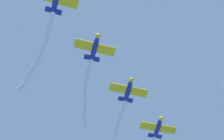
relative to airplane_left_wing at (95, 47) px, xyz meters
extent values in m
cube|color=navy|center=(8.25, 5.23, -0.17)|extent=(2.96, 1.16, 0.12)
cube|color=yellow|center=(8.25, 5.33, 0.38)|extent=(0.21, 1.17, 1.44)
cylinder|color=white|center=(8.39, 3.48, -0.14)|extent=(1.35, 2.80, 1.49)
cylinder|color=white|center=(8.57, 0.89, 0.22)|extent=(1.24, 2.63, 1.44)
cylinder|color=white|center=(8.95, -1.86, 0.73)|extent=(1.75, 3.25, 1.80)
cylinder|color=white|center=(9.55, -4.79, 1.07)|extent=(1.45, 3.02, 0.91)
cylinder|color=white|center=(10.33, -7.49, 1.40)|extent=(2.05, 2.87, 1.74)
cylinder|color=white|center=(11.12, -10.02, 1.84)|extent=(1.67, 2.75, 1.29)
cylinder|color=white|center=(12.07, -12.40, 2.12)|extent=(2.17, 2.63, 1.33)
sphere|color=white|center=(8.28, 4.82, -0.32)|extent=(0.83, 0.83, 0.83)
sphere|color=white|center=(8.49, 2.15, 0.04)|extent=(0.83, 0.83, 0.83)
sphere|color=white|center=(8.65, -0.36, 0.40)|extent=(0.83, 0.83, 0.83)
sphere|color=white|center=(9.25, -3.37, 1.05)|extent=(0.83, 0.83, 0.83)
sphere|color=white|center=(9.84, -6.22, 1.09)|extent=(0.83, 0.83, 0.83)
sphere|color=white|center=(10.81, -8.75, 1.72)|extent=(0.83, 0.83, 0.83)
sphere|color=white|center=(11.44, -11.29, 1.95)|extent=(0.83, 0.83, 0.83)
sphere|color=white|center=(12.70, -13.50, 2.29)|extent=(0.83, 0.83, 0.83)
ellipsoid|color=navy|center=(0.00, -0.13, -0.01)|extent=(1.23, 5.15, 1.05)
sphere|color=yellow|center=(-0.08, 2.31, -0.01)|extent=(0.92, 0.92, 0.89)
ellipsoid|color=black|center=(-0.02, 0.51, 0.38)|extent=(0.74, 1.30, 0.56)
cube|color=yellow|center=(0.00, 0.05, -0.15)|extent=(7.50, 2.01, 0.14)
cube|color=navy|center=(0.08, -2.27, 0.08)|extent=(2.94, 1.08, 0.12)
cube|color=yellow|center=(0.08, -2.17, 0.63)|extent=(0.18, 1.17, 1.44)
cylinder|color=white|center=(0.19, -3.78, -0.22)|extent=(1.18, 2.31, 1.29)
cylinder|color=white|center=(0.27, -5.92, -0.55)|extent=(0.81, 2.20, 1.13)
cylinder|color=white|center=(0.09, -8.29, -0.82)|extent=(1.30, 2.76, 1.17)
cylinder|color=white|center=(-0.34, -10.67, -0.83)|extent=(1.42, 2.29, 1.04)
cylinder|color=white|center=(-0.74, -12.99, -0.92)|extent=(1.23, 2.65, 1.32)
cylinder|color=white|center=(-1.30, -15.45, -1.12)|extent=(1.63, 2.62, 0.87)
sphere|color=white|center=(0.10, -2.68, -0.07)|extent=(0.72, 0.72, 0.72)
sphere|color=white|center=(0.28, -4.88, -0.37)|extent=(0.72, 0.72, 0.72)
sphere|color=white|center=(0.25, -6.96, -0.73)|extent=(0.72, 0.72, 0.72)
sphere|color=white|center=(-0.07, -9.62, -0.91)|extent=(0.72, 0.72, 0.72)
sphere|color=white|center=(-0.62, -11.72, -0.76)|extent=(0.72, 0.72, 0.72)
sphere|color=white|center=(-0.85, -14.27, -1.08)|extent=(0.72, 0.72, 0.72)
sphere|color=white|center=(-1.74, -16.63, -1.16)|extent=(0.72, 0.72, 0.72)
ellipsoid|color=navy|center=(-8.11, -7.63, 0.24)|extent=(1.06, 5.12, 1.05)
sphere|color=yellow|center=(-8.10, -5.19, 0.24)|extent=(0.89, 0.89, 0.89)
ellipsoid|color=black|center=(-8.11, -6.99, 0.63)|extent=(0.70, 1.28, 0.56)
cube|color=yellow|center=(-8.11, -7.45, 0.10)|extent=(7.45, 1.77, 0.14)
cube|color=navy|center=(-8.12, -9.78, 0.33)|extent=(2.91, 0.99, 0.12)
cube|color=yellow|center=(-8.12, -9.67, 0.88)|extent=(0.14, 1.16, 1.44)
cylinder|color=white|center=(-8.07, -11.59, 0.18)|extent=(0.99, 2.83, 0.92)
cylinder|color=white|center=(-7.95, -14.47, 0.07)|extent=(1.26, 3.05, 1.34)
cylinder|color=white|center=(-7.96, -17.52, 0.11)|extent=(1.26, 3.21, 1.39)
sphere|color=white|center=(-8.12, -10.19, 0.18)|extent=(0.80, 0.80, 0.80)
sphere|color=white|center=(-8.03, -12.99, 0.19)|extent=(0.80, 0.80, 0.80)
sphere|color=white|center=(-7.88, -15.96, -0.04)|extent=(0.80, 0.80, 0.80)
sphere|color=white|center=(-8.05, -19.08, 0.25)|extent=(0.80, 0.80, 0.80)
ellipsoid|color=navy|center=(-16.22, -15.13, 0.49)|extent=(1.15, 5.13, 1.05)
sphere|color=yellow|center=(-16.17, -12.69, 0.49)|extent=(0.91, 0.91, 0.89)
ellipsoid|color=black|center=(-16.21, -14.49, 0.88)|extent=(0.72, 1.29, 0.56)
cube|color=yellow|center=(-16.22, -14.96, 0.35)|extent=(7.47, 1.89, 0.14)
cube|color=navy|center=(-16.27, -17.28, 0.58)|extent=(2.93, 1.03, 0.12)
cube|color=yellow|center=(-16.26, -17.18, 1.13)|extent=(0.16, 1.16, 1.44)
sphere|color=white|center=(-16.27, -17.69, 0.43)|extent=(0.93, 0.93, 0.93)
camera|label=1|loc=(3.61, 29.20, -61.31)|focal=60.89mm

